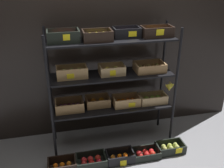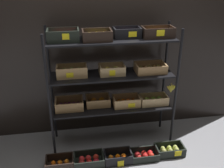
% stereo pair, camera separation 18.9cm
% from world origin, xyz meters
% --- Properties ---
extents(ground_plane, '(10.00, 10.00, 0.00)m').
position_xyz_m(ground_plane, '(0.00, 0.00, 0.00)').
color(ground_plane, gray).
extents(storefront_wall, '(3.94, 0.12, 2.78)m').
position_xyz_m(storefront_wall, '(0.00, 0.42, 1.39)').
color(storefront_wall, black).
rests_on(storefront_wall, ground_plane).
extents(display_rack, '(1.67, 0.46, 1.59)m').
position_xyz_m(display_rack, '(0.00, 0.00, 1.01)').
color(display_rack, black).
rests_on(display_rack, ground_plane).
extents(crate_ground_tangerine, '(0.33, 0.22, 0.13)m').
position_xyz_m(crate_ground_tangerine, '(-0.71, -0.43, 0.05)').
color(crate_ground_tangerine, black).
rests_on(crate_ground_tangerine, ground_plane).
extents(crate_ground_apple_red, '(0.37, 0.25, 0.11)m').
position_xyz_m(crate_ground_apple_red, '(-0.36, -0.41, 0.04)').
color(crate_ground_apple_red, black).
rests_on(crate_ground_apple_red, ground_plane).
extents(crate_ground_center_tangerine, '(0.34, 0.22, 0.13)m').
position_xyz_m(crate_ground_center_tangerine, '(0.00, -0.43, 0.05)').
color(crate_ground_center_tangerine, black).
rests_on(crate_ground_center_tangerine, ground_plane).
extents(crate_ground_right_apple_red, '(0.35, 0.22, 0.10)m').
position_xyz_m(crate_ground_right_apple_red, '(0.35, -0.43, 0.04)').
color(crate_ground_right_apple_red, black).
rests_on(crate_ground_right_apple_red, ground_plane).
extents(crate_ground_pear, '(0.37, 0.22, 0.12)m').
position_xyz_m(crate_ground_pear, '(0.69, -0.40, 0.05)').
color(crate_ground_pear, black).
rests_on(crate_ground_pear, ground_plane).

